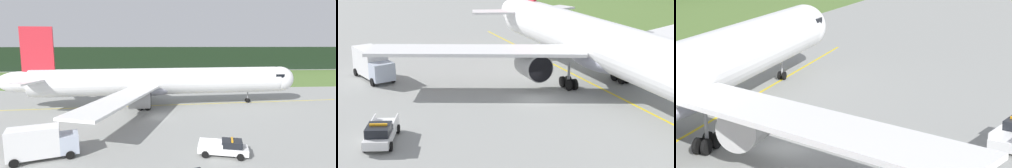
{
  "view_description": "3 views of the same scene",
  "coord_description": "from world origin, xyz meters",
  "views": [
    {
      "loc": [
        -1.64,
        -42.16,
        12.08
      ],
      "look_at": [
        2.2,
        7.48,
        4.4
      ],
      "focal_mm": 28.03,
      "sensor_mm": 36.0,
      "label": 1
    },
    {
      "loc": [
        44.87,
        -17.7,
        15.95
      ],
      "look_at": [
        4.07,
        -4.36,
        3.18
      ],
      "focal_mm": 53.49,
      "sensor_mm": 36.0,
      "label": 2
    },
    {
      "loc": [
        -35.48,
        -18.04,
        14.85
      ],
      "look_at": [
        2.66,
        -3.69,
        4.54
      ],
      "focal_mm": 61.72,
      "sensor_mm": 36.0,
      "label": 3
    }
  ],
  "objects": [
    {
      "name": "ground",
      "position": [
        0.0,
        0.0,
        0.0
      ],
      "size": [
        320.0,
        320.0,
        0.0
      ],
      "primitive_type": "plane",
      "color": "gray"
    },
    {
      "name": "airliner",
      "position": [
        0.08,
        8.39,
        4.69
      ],
      "size": [
        57.54,
        48.07,
        15.09
      ],
      "color": "silver",
      "rests_on": "ground"
    },
    {
      "name": "ops_pickup_truck",
      "position": [
        6.59,
        -15.66,
        0.9
      ],
      "size": [
        5.69,
        3.32,
        1.94
      ],
      "color": "white",
      "rests_on": "ground"
    },
    {
      "name": "taxiway_centerline_main",
      "position": [
        0.75,
        8.44,
        0.0
      ],
      "size": [
        76.48,
        5.2,
        0.01
      ],
      "primitive_type": "cube",
      "rotation": [
        0.0,
        0.0,
        0.06
      ],
      "color": "yellow",
      "rests_on": "ground"
    },
    {
      "name": "catering_truck",
      "position": [
        -12.9,
        -14.99,
        1.84
      ],
      "size": [
        7.3,
        4.43,
        3.66
      ],
      "color": "#AEB8CC",
      "rests_on": "ground"
    }
  ]
}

